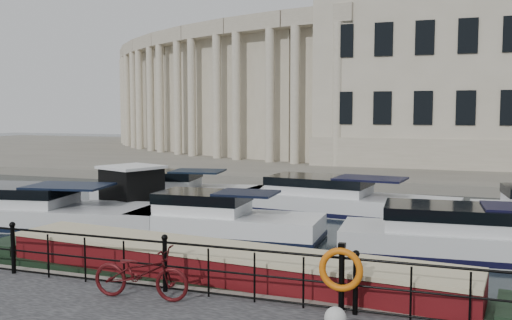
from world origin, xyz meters
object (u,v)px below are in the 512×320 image
(life_ring_post, at_px, (341,271))
(narrowboat, at_px, (222,283))
(harbour_hut, at_px, (132,194))
(bicycle, at_px, (141,273))

(life_ring_post, bearing_deg, narrowboat, 151.94)
(harbour_hut, bearing_deg, life_ring_post, -21.67)
(narrowboat, relative_size, harbour_hut, 4.03)
(bicycle, height_order, life_ring_post, life_ring_post)
(bicycle, xyz_separation_m, narrowboat, (0.88, 2.08, -0.72))
(bicycle, relative_size, life_ring_post, 1.51)
(bicycle, bearing_deg, life_ring_post, -89.01)
(bicycle, distance_m, life_ring_post, 4.02)
(bicycle, xyz_separation_m, harbour_hut, (-6.69, 10.33, -0.13))
(life_ring_post, bearing_deg, bicycle, -173.91)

